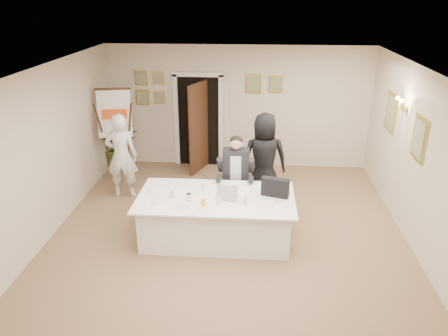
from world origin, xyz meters
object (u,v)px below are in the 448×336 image
Objects in this scene: standing_woman at (264,159)px; laptop_bag at (275,187)px; seated_man at (236,175)px; flip_chart at (118,139)px; standing_man at (122,156)px; laptop at (228,189)px; steel_jug at (189,197)px; oj_glass at (203,203)px; potted_palm at (118,144)px; paper_stack at (264,203)px; conference_table at (216,217)px.

standing_woman is 1.39m from laptop_bag.
seated_man is 1.10m from laptop_bag.
standing_man is (0.34, -0.85, -0.06)m from flip_chart.
seated_man is 0.85× the size of standing_woman.
seated_man is 0.96m from laptop.
laptop is 3.27× the size of steel_jug.
potted_palm is at bearing 125.21° from oj_glass.
flip_chart reaches higher than paper_stack.
standing_man reaches higher than steel_jug.
steel_jug is (-0.61, -0.16, -0.08)m from laptop.
conference_table is 0.63m from steel_jug.
laptop reaches higher than paper_stack.
oj_glass is at bearing -140.61° from laptop_bag.
standing_man is 4.79× the size of laptop.
oj_glass reaches higher than steel_jug.
seated_man is at bearing 163.83° from standing_man.
laptop is at bearing 160.40° from paper_stack.
laptop reaches higher than oj_glass.
seated_man is at bearing 146.04° from laptop_bag.
oj_glass is at bearing -38.40° from steel_jug.
flip_chart reaches higher than laptop.
standing_man reaches higher than conference_table.
flip_chart reaches higher than oj_glass.
seated_man is at bearing 71.30° from oj_glass.
laptop_bag reaches higher than conference_table.
conference_table is 0.90m from paper_stack.
flip_chart is at bearing -21.42° from standing_woman.
standing_woman is (0.52, 0.53, 0.14)m from seated_man.
conference_table is 7.11× the size of laptop.
standing_man is at bearing 159.38° from laptop.
steel_jug is at bearing 47.64° from standing_woman.
flip_chart is 1.84× the size of potted_palm.
standing_man is 1.58× the size of potted_palm.
laptop is at bearing 61.94° from standing_woman.
potted_palm reaches higher than conference_table.
conference_table is at bearing 140.75° from standing_man.
seated_man is 0.76m from standing_woman.
oj_glass reaches higher than paper_stack.
oj_glass is (-0.96, -1.84, -0.06)m from standing_woman.
conference_table is at bearing -45.20° from flip_chart.
laptop_bag is at bearing 152.17° from standing_man.
seated_man is at bearing -36.83° from potted_palm.
potted_palm reaches higher than steel_jug.
standing_man reaches higher than seated_man.
laptop_bag is 1.40m from steel_jug.
flip_chart is 3.46m from laptop.
standing_man reaches higher than laptop_bag.
laptop_bag is (3.57, -3.01, 0.39)m from potted_palm.
laptop_bag is at bearing -34.46° from flip_chart.
oj_glass is (-0.44, -1.30, 0.08)m from seated_man.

